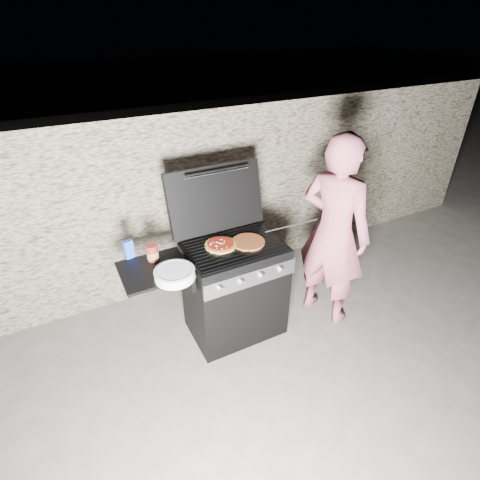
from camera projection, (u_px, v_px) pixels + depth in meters
name	position (u px, v px, depth m)	size (l,w,h in m)	color
ground	(235.00, 327.00, 3.52)	(50.00, 50.00, 0.00)	#56514D
stone_wall	(189.00, 198.00, 3.85)	(8.00, 0.35, 1.80)	tan
gas_grill	(209.00, 298.00, 3.19)	(1.34, 0.79, 0.91)	black
pizza_topped	(221.00, 244.00, 3.03)	(0.25, 0.25, 0.03)	tan
pizza_plain	(248.00, 242.00, 3.08)	(0.27, 0.27, 0.01)	#B86F36
sauce_jar	(152.00, 252.00, 2.85)	(0.09, 0.09, 0.14)	maroon
blue_carton	(129.00, 249.00, 2.87)	(0.07, 0.04, 0.15)	#2640B4
plate_stack	(175.00, 274.00, 2.67)	(0.29, 0.29, 0.07)	white
person	(334.00, 233.00, 3.26)	(0.65, 0.43, 1.78)	#B05667
tongs	(291.00, 225.00, 3.24)	(0.01, 0.01, 0.47)	black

